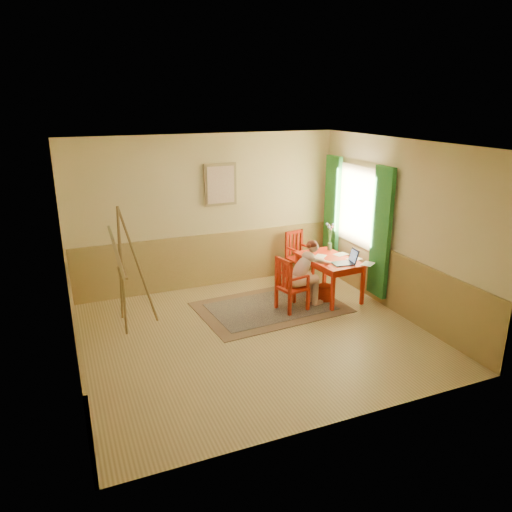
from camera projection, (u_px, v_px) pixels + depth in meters
name	position (u px, v px, depth m)	size (l,w,h in m)	color
room	(255.00, 246.00, 6.85)	(5.04, 4.54, 2.84)	tan
wainscot	(236.00, 286.00, 7.83)	(5.00, 4.50, 1.00)	tan
window	(356.00, 217.00, 8.72)	(0.12, 2.01, 2.20)	white
wall_portrait	(220.00, 185.00, 8.72)	(0.60, 0.05, 0.76)	#968252
rug	(271.00, 307.00, 8.24)	(2.51, 1.77, 0.02)	#8C7251
table	(329.00, 263.00, 8.52)	(0.82, 1.26, 0.72)	red
chair_left	(290.00, 284.00, 7.99)	(0.50, 0.49, 0.93)	red
chair_back	(298.00, 255.00, 9.47)	(0.49, 0.50, 0.93)	red
figure	(305.00, 271.00, 8.09)	(0.88, 0.46, 1.15)	beige
laptop	(346.00, 261.00, 8.19)	(0.43, 0.28, 0.25)	#1E2338
papers	(346.00, 258.00, 8.48)	(0.85, 0.96, 0.00)	white
vase	(330.00, 238.00, 8.89)	(0.22, 0.25, 0.50)	#3F724C
wastebasket	(325.00, 293.00, 8.49)	(0.26, 0.26, 0.28)	red
easel	(119.00, 257.00, 7.25)	(0.64, 0.84, 1.90)	brown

